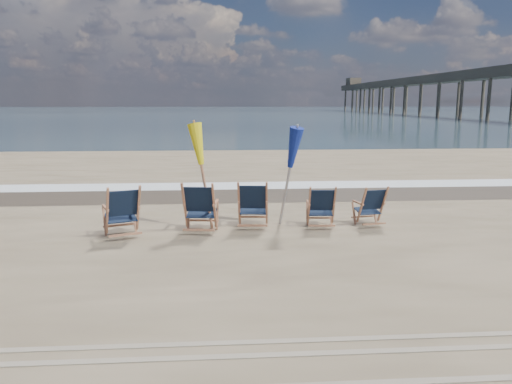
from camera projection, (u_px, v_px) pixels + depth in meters
ocean at (223, 111)px, 133.33m from camera, size 400.00×400.00×0.00m
surf_foam at (242, 186)px, 15.86m from camera, size 200.00×1.40×0.01m
wet_sand_strip at (245, 194)px, 14.39m from camera, size 200.00×2.60×0.00m
tire_tracks at (292, 369)px, 4.97m from camera, size 80.00×1.30×0.01m
beach_chair_0 at (139, 210)px, 9.78m from camera, size 0.91×0.96×1.06m
beach_chair_1 at (214, 208)px, 9.99m from camera, size 0.78×0.85×1.07m
beach_chair_2 at (267, 205)px, 10.37m from camera, size 0.73×0.81×1.03m
beach_chair_3 at (334, 207)px, 10.40m from camera, size 0.64×0.71×0.93m
beach_chair_4 at (383, 206)px, 10.64m from camera, size 0.68×0.74×0.89m
umbrella_yellow at (204, 149)px, 10.14m from camera, size 0.30×0.30×2.22m
umbrella_blue at (288, 151)px, 10.45m from camera, size 0.30×0.30×2.15m
fishing_pier at (455, 89)px, 82.17m from camera, size 4.40×140.00×9.30m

